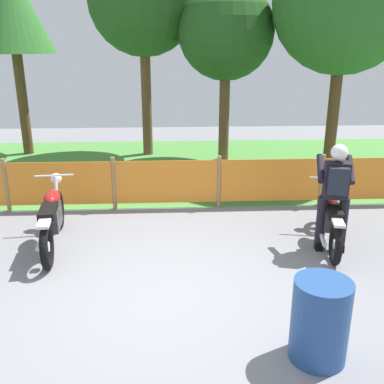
# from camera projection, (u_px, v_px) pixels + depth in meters

# --- Properties ---
(ground) EXTENTS (24.00, 24.00, 0.02)m
(ground) POSITION_uv_depth(u_px,v_px,m) (167.00, 292.00, 5.68)
(ground) COLOR gray
(grass_verge) EXTENTS (24.00, 6.27, 0.01)m
(grass_verge) POSITION_uv_depth(u_px,v_px,m) (167.00, 166.00, 11.55)
(grass_verge) COLOR #4C8C3D
(grass_verge) RESTS_ON ground
(barrier_fence) EXTENTS (10.26, 0.08, 1.05)m
(barrier_fence) POSITION_uv_depth(u_px,v_px,m) (167.00, 182.00, 8.41)
(barrier_fence) COLOR #997547
(barrier_fence) RESTS_ON ground
(tree_leftmost) EXTENTS (2.18, 2.18, 5.26)m
(tree_leftmost) POSITION_uv_depth(u_px,v_px,m) (11.00, 8.00, 11.61)
(tree_leftmost) COLOR brown
(tree_leftmost) RESTS_ON ground
(tree_near_left) EXTENTS (2.96, 2.96, 5.70)m
(tree_near_left) POSITION_uv_depth(u_px,v_px,m) (143.00, 0.00, 11.49)
(tree_near_left) COLOR brown
(tree_near_left) RESTS_ON ground
(tree_near_right) EXTENTS (2.47, 2.47, 4.62)m
(tree_near_right) POSITION_uv_depth(u_px,v_px,m) (226.00, 32.00, 11.10)
(tree_near_right) COLOR brown
(tree_near_right) RESTS_ON ground
(tree_rightmost) EXTENTS (3.27, 3.27, 5.63)m
(tree_rightmost) POSITION_uv_depth(u_px,v_px,m) (345.00, 2.00, 9.85)
(tree_rightmost) COLOR brown
(tree_rightmost) RESTS_ON ground
(motorcycle_lead) EXTENTS (0.63, 2.14, 1.01)m
(motorcycle_lead) POSITION_uv_depth(u_px,v_px,m) (52.00, 217.00, 6.83)
(motorcycle_lead) COLOR black
(motorcycle_lead) RESTS_ON ground
(motorcycle_trailing) EXTENTS (0.71, 1.98, 0.95)m
(motorcycle_trailing) POSITION_uv_depth(u_px,v_px,m) (330.00, 217.00, 6.93)
(motorcycle_trailing) COLOR black
(motorcycle_trailing) RESTS_ON ground
(rider_trailing) EXTENTS (0.63, 0.74, 1.69)m
(rider_trailing) POSITION_uv_depth(u_px,v_px,m) (335.00, 192.00, 6.56)
(rider_trailing) COLOR black
(rider_trailing) RESTS_ON ground
(spare_drum) EXTENTS (0.58, 0.58, 0.88)m
(spare_drum) POSITION_uv_depth(u_px,v_px,m) (320.00, 321.00, 4.36)
(spare_drum) COLOR navy
(spare_drum) RESTS_ON ground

